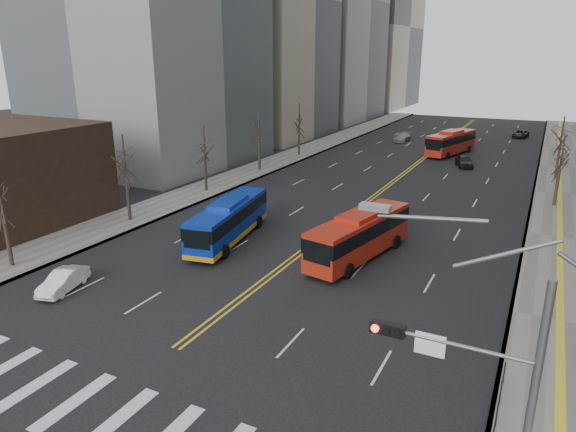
# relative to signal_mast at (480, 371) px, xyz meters

# --- Properties ---
(ground) EXTENTS (220.00, 220.00, 0.00)m
(ground) POSITION_rel_signal_mast_xyz_m (-13.77, -2.00, -4.86)
(ground) COLOR black
(sidewalk_right) EXTENTS (7.00, 130.00, 0.15)m
(sidewalk_right) POSITION_rel_signal_mast_xyz_m (3.73, 43.00, -4.78)
(sidewalk_right) COLOR slate
(sidewalk_right) RESTS_ON ground
(sidewalk_left) EXTENTS (5.00, 130.00, 0.15)m
(sidewalk_left) POSITION_rel_signal_mast_xyz_m (-30.27, 43.00, -4.78)
(sidewalk_left) COLOR slate
(sidewalk_left) RESTS_ON ground
(crosswalk) EXTENTS (26.70, 4.00, 0.01)m
(crosswalk) POSITION_rel_signal_mast_xyz_m (-13.77, -2.00, -4.85)
(crosswalk) COLOR silver
(crosswalk) RESTS_ON ground
(centerline) EXTENTS (0.55, 100.00, 0.01)m
(centerline) POSITION_rel_signal_mast_xyz_m (-13.77, 53.00, -4.85)
(centerline) COLOR gold
(centerline) RESTS_ON ground
(signal_mast) EXTENTS (5.37, 0.37, 9.39)m
(signal_mast) POSITION_rel_signal_mast_xyz_m (0.00, 0.00, 0.00)
(signal_mast) COLOR slate
(signal_mast) RESTS_ON ground
(pedestrian_railing) EXTENTS (0.06, 6.06, 1.02)m
(pedestrian_railing) POSITION_rel_signal_mast_xyz_m (0.53, 4.00, -4.03)
(pedestrian_railing) COLOR black
(pedestrian_railing) RESTS_ON sidewalk_right
(street_trees) EXTENTS (35.20, 47.20, 7.60)m
(street_trees) POSITION_rel_signal_mast_xyz_m (-20.94, 32.55, 0.02)
(street_trees) COLOR #2D221B
(street_trees) RESTS_ON ground
(blue_bus) EXTENTS (4.12, 10.95, 3.15)m
(blue_bus) POSITION_rel_signal_mast_xyz_m (-19.71, 16.88, -3.20)
(blue_bus) COLOR #0B2CA6
(blue_bus) RESTS_ON ground
(red_bus_near) EXTENTS (4.30, 10.58, 3.29)m
(red_bus_near) POSITION_rel_signal_mast_xyz_m (-9.76, 17.90, -3.02)
(red_bus_near) COLOR red
(red_bus_near) RESTS_ON ground
(red_bus_far) EXTENTS (5.15, 10.97, 3.40)m
(red_bus_far) POSITION_rel_signal_mast_xyz_m (-11.07, 60.14, -2.96)
(red_bus_far) COLOR red
(red_bus_far) RESTS_ON ground
(car_white) EXTENTS (2.19, 3.92, 1.22)m
(car_white) POSITION_rel_signal_mast_xyz_m (-23.81, 5.11, -4.24)
(car_white) COLOR white
(car_white) RESTS_ON ground
(car_dark_mid) EXTENTS (3.07, 4.66, 1.47)m
(car_dark_mid) POSITION_rel_signal_mast_xyz_m (-8.05, 52.63, -4.12)
(car_dark_mid) COLOR black
(car_dark_mid) RESTS_ON ground
(car_silver) EXTENTS (2.10, 4.66, 1.33)m
(car_silver) POSITION_rel_signal_mast_xyz_m (-20.09, 68.37, -4.19)
(car_silver) COLOR gray
(car_silver) RESTS_ON ground
(car_dark_far) EXTENTS (2.68, 4.78, 1.26)m
(car_dark_far) POSITION_rel_signal_mast_xyz_m (-3.25, 81.33, -4.23)
(car_dark_far) COLOR black
(car_dark_far) RESTS_ON ground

